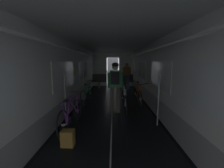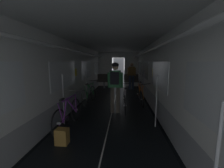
# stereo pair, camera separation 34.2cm
# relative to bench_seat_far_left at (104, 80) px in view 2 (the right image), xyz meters

# --- Properties ---
(train_car_shell) EXTENTS (3.14, 12.34, 2.57)m
(train_car_shell) POSITION_rel_bench_seat_far_left_xyz_m (0.90, -4.47, 1.13)
(train_car_shell) COLOR black
(train_car_shell) RESTS_ON ground
(bench_seat_far_left) EXTENTS (0.98, 0.51, 0.95)m
(bench_seat_far_left) POSITION_rel_bench_seat_far_left_xyz_m (0.00, 0.00, 0.00)
(bench_seat_far_left) COLOR gray
(bench_seat_far_left) RESTS_ON ground
(bench_seat_far_right) EXTENTS (0.98, 0.51, 0.95)m
(bench_seat_far_right) POSITION_rel_bench_seat_far_left_xyz_m (1.80, 0.00, 0.00)
(bench_seat_far_right) COLOR gray
(bench_seat_far_right) RESTS_ON ground
(bicycle_orange) EXTENTS (0.44, 1.69, 0.96)m
(bicycle_orange) POSITION_rel_bench_seat_far_left_xyz_m (1.98, -3.78, -0.19)
(bicycle_orange) COLOR black
(bicycle_orange) RESTS_ON ground
(bicycle_green) EXTENTS (0.49, 1.69, 0.95)m
(bicycle_green) POSITION_rel_bench_seat_far_left_xyz_m (-0.15, -3.80, -0.19)
(bicycle_green) COLOR black
(bicycle_green) RESTS_ON ground
(bicycle_purple) EXTENTS (0.44, 1.69, 0.95)m
(bicycle_purple) POSITION_rel_bench_seat_far_left_xyz_m (-0.15, -6.24, -0.18)
(bicycle_purple) COLOR black
(bicycle_purple) RESTS_ON ground
(person_cyclist_aisle) EXTENTS (0.54, 0.40, 1.73)m
(person_cyclist_aisle) POSITION_rel_bench_seat_far_left_xyz_m (1.01, -4.93, 0.50)
(person_cyclist_aisle) COLOR brown
(person_cyclist_aisle) RESTS_ON ground
(bicycle_white_in_aisle) EXTENTS (0.44, 1.69, 0.94)m
(bicycle_white_in_aisle) POSITION_rel_bench_seat_far_left_xyz_m (1.35, -4.66, -0.18)
(bicycle_white_in_aisle) COLOR black
(bicycle_white_in_aisle) RESTS_ON ground
(person_standing_near_bench) EXTENTS (0.53, 0.23, 1.69)m
(person_standing_near_bench) POSITION_rel_bench_seat_far_left_xyz_m (1.80, -0.38, 0.41)
(person_standing_near_bench) COLOR #384C75
(person_standing_near_bench) RESTS_ON ground
(backpack_on_floor) EXTENTS (0.27, 0.21, 0.34)m
(backpack_on_floor) POSITION_rel_bench_seat_far_left_xyz_m (0.00, -7.02, -0.40)
(backpack_on_floor) COLOR olive
(backpack_on_floor) RESTS_ON ground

